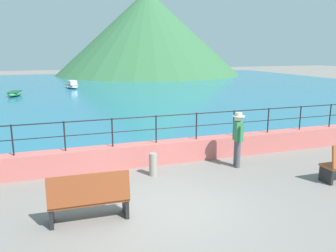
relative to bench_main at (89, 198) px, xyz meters
The scene contains 10 objects.
ground_plane 1.88m from the bench_main, ahead, with size 120.00×120.00×0.00m, color slate.
promenade_wall 3.74m from the bench_main, 61.35° to the left, with size 20.00×0.56×0.70m, color #BC605B.
railing 3.81m from the bench_main, 61.35° to the left, with size 18.44×0.04×0.90m.
lake_water 25.98m from the bench_main, 86.05° to the left, with size 64.00×44.32×0.06m, color #236B89.
hill_main 46.31m from the bench_main, 72.72° to the left, with size 27.64×27.64×12.27m, color #33663D.
bench_main is the anchor object (origin of this frame).
person_walking 5.27m from the bench_main, 23.57° to the left, with size 0.38×0.56×1.75m.
bollard 3.05m from the bench_main, 46.92° to the left, with size 0.24×0.24×0.68m, color gray.
boat_2 22.79m from the bench_main, 98.65° to the left, with size 1.23×2.41×0.36m.
boat_3 26.78m from the bench_main, 87.33° to the left, with size 1.47×2.46×0.76m.
Camera 1 is at (-2.38, -6.95, 3.63)m, focal length 36.17 mm.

